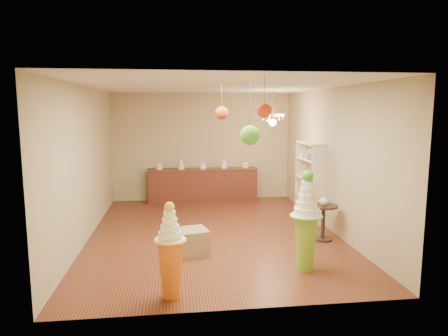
{
  "coord_description": "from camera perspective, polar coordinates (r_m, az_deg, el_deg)",
  "views": [
    {
      "loc": [
        -0.77,
        -8.0,
        2.54
      ],
      "look_at": [
        0.23,
        0.0,
        1.37
      ],
      "focal_mm": 32.0,
      "sensor_mm": 36.0,
      "label": 1
    }
  ],
  "objects": [
    {
      "name": "wall_front",
      "position": [
        4.92,
        2.09,
        -3.92
      ],
      "size": [
        5.0,
        0.04,
        3.0
      ],
      "primitive_type": "cube",
      "color": "tan",
      "rests_on": "ground"
    },
    {
      "name": "sideboard",
      "position": [
        11.19,
        -3.04,
        -2.35
      ],
      "size": [
        3.04,
        0.54,
        1.16
      ],
      "color": "#53251A",
      "rests_on": "floor"
    },
    {
      "name": "ceiling",
      "position": [
        8.05,
        -1.63,
        11.56
      ],
      "size": [
        6.5,
        6.5,
        0.0
      ],
      "primitive_type": "plane",
      "rotation": [
        3.14,
        0.0,
        0.0
      ],
      "color": "silver",
      "rests_on": "ground"
    },
    {
      "name": "pom_red_right",
      "position": [
        5.34,
        5.78,
        8.16
      ],
      "size": [
        0.2,
        0.2,
        0.57
      ],
      "color": "#453A32",
      "rests_on": "ceiling"
    },
    {
      "name": "pedestal_orange",
      "position": [
        5.59,
        -7.65,
        -12.86
      ],
      "size": [
        0.43,
        0.43,
        1.34
      ],
      "rotation": [
        0.0,
        0.0,
        -0.05
      ],
      "color": "orange",
      "rests_on": "floor"
    },
    {
      "name": "wall_left",
      "position": [
        8.25,
        -19.14,
        0.58
      ],
      "size": [
        0.04,
        6.5,
        3.0
      ],
      "primitive_type": "cube",
      "color": "tan",
      "rests_on": "ground"
    },
    {
      "name": "pom_red_left",
      "position": [
        6.21,
        -0.33,
        7.89
      ],
      "size": [
        0.2,
        0.2,
        0.6
      ],
      "color": "#453A32",
      "rests_on": "ceiling"
    },
    {
      "name": "chandelier",
      "position": [
        9.6,
        6.96,
        6.81
      ],
      "size": [
        0.74,
        0.74,
        0.85
      ],
      "rotation": [
        0.0,
        0.0,
        -0.42
      ],
      "color": "#E99152",
      "rests_on": "ceiling"
    },
    {
      "name": "burlap_riser",
      "position": [
        7.19,
        -4.52,
        -10.48
      ],
      "size": [
        0.6,
        0.6,
        0.46
      ],
      "primitive_type": "cube",
      "rotation": [
        0.0,
        0.0,
        0.22
      ],
      "color": "olive",
      "rests_on": "floor"
    },
    {
      "name": "wall_back",
      "position": [
        11.32,
        -3.18,
        3.0
      ],
      "size": [
        5.0,
        0.04,
        3.0
      ],
      "primitive_type": "cube",
      "color": "tan",
      "rests_on": "ground"
    },
    {
      "name": "vase",
      "position": [
        8.03,
        14.08,
        -4.5
      ],
      "size": [
        0.2,
        0.2,
        0.19
      ],
      "primitive_type": "imported",
      "rotation": [
        0.0,
        0.0,
        -0.14
      ],
      "color": "beige",
      "rests_on": "round_table"
    },
    {
      "name": "pedestal_green",
      "position": [
        6.5,
        11.62,
        -8.63
      ],
      "size": [
        0.59,
        0.59,
        1.62
      ],
      "rotation": [
        0.0,
        0.0,
        -0.26
      ],
      "color": "#7DB628",
      "rests_on": "floor"
    },
    {
      "name": "wall_right",
      "position": [
        8.7,
        15.03,
        1.14
      ],
      "size": [
        0.04,
        6.5,
        3.0
      ],
      "primitive_type": "cube",
      "color": "tan",
      "rests_on": "ground"
    },
    {
      "name": "pom_green_mid",
      "position": [
        5.84,
        3.7,
        4.7
      ],
      "size": [
        0.29,
        0.29,
        0.97
      ],
      "color": "#453A32",
      "rests_on": "ceiling"
    },
    {
      "name": "shelving_unit",
      "position": [
        9.48,
        12.17,
        -1.86
      ],
      "size": [
        0.33,
        1.2,
        1.8
      ],
      "color": "beige",
      "rests_on": "floor"
    },
    {
      "name": "floor",
      "position": [
        8.43,
        -1.54,
        -9.26
      ],
      "size": [
        6.5,
        6.5,
        0.0
      ],
      "primitive_type": "plane",
      "color": "#562817",
      "rests_on": "ground"
    },
    {
      "name": "round_table",
      "position": [
        8.11,
        14.0,
        -6.87
      ],
      "size": [
        0.62,
        0.62,
        0.71
      ],
      "rotation": [
        0.0,
        0.0,
        0.14
      ],
      "color": "black",
      "rests_on": "floor"
    }
  ]
}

